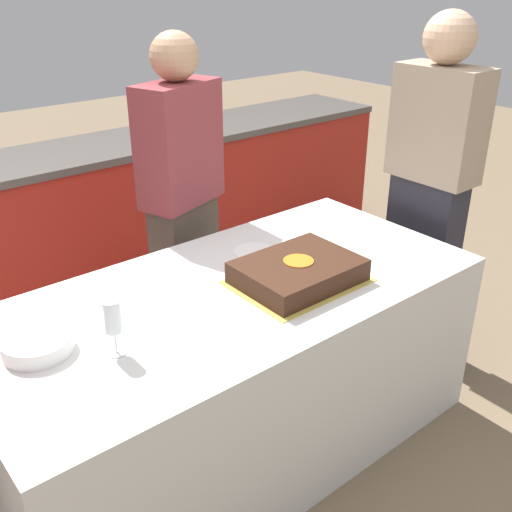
{
  "coord_description": "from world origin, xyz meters",
  "views": [
    {
      "loc": [
        -1.17,
        -1.56,
        1.84
      ],
      "look_at": [
        0.11,
        0.0,
        0.85
      ],
      "focal_mm": 42.0,
      "sensor_mm": 36.0,
      "label": 1
    }
  ],
  "objects": [
    {
      "name": "ground_plane",
      "position": [
        0.0,
        0.0,
        0.0
      ],
      "size": [
        14.0,
        14.0,
        0.0
      ],
      "primitive_type": "plane",
      "color": "#7A664C"
    },
    {
      "name": "wine_glass",
      "position": [
        -0.53,
        -0.1,
        0.87
      ],
      "size": [
        0.06,
        0.06,
        0.19
      ],
      "color": "white",
      "rests_on": "dining_table"
    },
    {
      "name": "back_counter",
      "position": [
        0.0,
        1.53,
        0.46
      ],
      "size": [
        4.4,
        0.58,
        0.92
      ],
      "color": "#A82319",
      "rests_on": "ground_plane"
    },
    {
      "name": "side_plate_near_cake",
      "position": [
        0.26,
        0.19,
        0.75
      ],
      "size": [
        0.18,
        0.18,
        0.0
      ],
      "color": "white",
      "rests_on": "dining_table"
    },
    {
      "name": "person_seated_right",
      "position": [
        1.18,
        0.0,
        0.87
      ],
      "size": [
        0.23,
        0.41,
        1.67
      ],
      "rotation": [
        0.0,
        0.0,
        -1.57
      ],
      "color": "#282833",
      "rests_on": "ground_plane"
    },
    {
      "name": "person_cutting_cake",
      "position": [
        0.22,
        0.68,
        0.83
      ],
      "size": [
        0.44,
        0.31,
        1.59
      ],
      "rotation": [
        0.0,
        0.0,
        -2.82
      ],
      "color": "#4C4238",
      "rests_on": "ground_plane"
    },
    {
      "name": "plate_stack",
      "position": [
        -0.71,
        0.06,
        0.77
      ],
      "size": [
        0.22,
        0.22,
        0.05
      ],
      "color": "white",
      "rests_on": "dining_table"
    },
    {
      "name": "cake",
      "position": [
        0.22,
        -0.12,
        0.79
      ],
      "size": [
        0.48,
        0.37,
        0.09
      ],
      "color": "gold",
      "rests_on": "dining_table"
    },
    {
      "name": "dining_table",
      "position": [
        0.0,
        0.0,
        0.37
      ],
      "size": [
        1.92,
        0.91,
        0.75
      ],
      "color": "silver",
      "rests_on": "ground_plane"
    }
  ]
}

